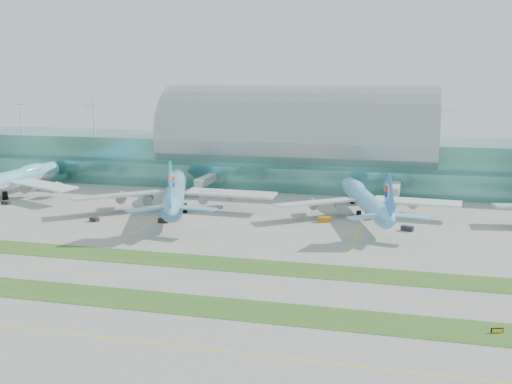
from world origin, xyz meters
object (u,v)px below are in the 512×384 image
(terminal, at_px, (298,151))
(airliner_c, at_px, (365,199))
(taxiway_sign_east, at_px, (497,331))
(airliner_a, at_px, (5,180))
(airliner_b, at_px, (175,191))

(terminal, xyz_separation_m, airliner_c, (35.17, -61.74, -8.07))
(terminal, relative_size, airliner_c, 4.79)
(airliner_c, relative_size, taxiway_sign_east, 30.47)
(airliner_c, bearing_deg, airliner_a, 163.25)
(terminal, xyz_separation_m, airliner_a, (-105.08, -62.39, -7.36))
(terminal, relative_size, airliner_b, 4.29)
(terminal, xyz_separation_m, airliner_b, (-31.14, -68.25, -7.26))
(airliner_b, bearing_deg, taxiway_sign_east, -61.26)
(airliner_a, bearing_deg, terminal, 31.96)
(airliner_b, distance_m, taxiway_sign_east, 132.97)
(airliner_a, xyz_separation_m, airliner_c, (140.24, 0.64, -0.71))
(terminal, bearing_deg, taxiway_sign_east, -66.35)
(airliner_a, bearing_deg, taxiway_sign_east, -27.13)
(airliner_b, distance_m, airliner_c, 66.63)
(airliner_a, bearing_deg, airliner_b, -3.27)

